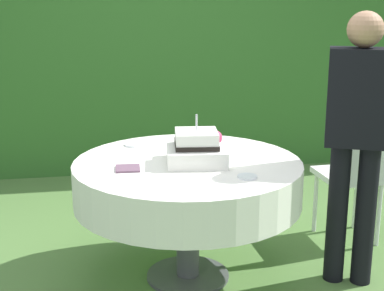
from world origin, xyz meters
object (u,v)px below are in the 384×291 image
(serving_plate_near, at_px, (201,141))
(serving_plate_right, at_px, (247,177))
(serving_plate_left, at_px, (202,147))
(garden_chair, at_px, (355,169))
(cake_table, at_px, (188,182))
(standing_person, at_px, (358,132))
(napkin_stack, at_px, (128,168))
(serving_plate_far, at_px, (134,145))
(wedding_cake, at_px, (197,149))

(serving_plate_near, height_order, serving_plate_right, same)
(serving_plate_left, relative_size, serving_plate_right, 1.27)
(serving_plate_near, relative_size, garden_chair, 0.13)
(serving_plate_left, height_order, garden_chair, garden_chair)
(cake_table, xyz_separation_m, serving_plate_near, (0.16, 0.44, 0.13))
(standing_person, bearing_deg, cake_table, 167.83)
(napkin_stack, bearing_deg, serving_plate_far, 82.01)
(serving_plate_far, distance_m, standing_person, 1.39)
(cake_table, distance_m, standing_person, 1.02)
(cake_table, distance_m, garden_chair, 1.24)
(serving_plate_left, bearing_deg, standing_person, -31.71)
(wedding_cake, distance_m, serving_plate_far, 0.56)
(napkin_stack, bearing_deg, cake_table, 14.71)
(serving_plate_right, xyz_separation_m, napkin_stack, (-0.62, 0.26, -0.00))
(wedding_cake, distance_m, serving_plate_left, 0.34)
(serving_plate_right, xyz_separation_m, standing_person, (0.68, 0.15, 0.18))
(serving_plate_left, bearing_deg, garden_chair, 0.42)
(serving_plate_left, bearing_deg, serving_plate_far, 164.02)
(garden_chair, bearing_deg, napkin_stack, -165.73)
(cake_table, relative_size, serving_plate_right, 12.43)
(wedding_cake, xyz_separation_m, standing_person, (0.89, -0.18, 0.11))
(napkin_stack, distance_m, garden_chair, 1.61)
(serving_plate_near, xyz_separation_m, serving_plate_left, (-0.02, -0.14, 0.00))
(wedding_cake, height_order, serving_plate_left, wedding_cake)
(serving_plate_far, relative_size, standing_person, 0.08)
(serving_plate_left, xyz_separation_m, garden_chair, (1.06, 0.01, -0.21))
(serving_plate_far, bearing_deg, serving_plate_near, 2.81)
(wedding_cake, bearing_deg, serving_plate_left, 74.46)
(wedding_cake, bearing_deg, napkin_stack, -170.63)
(cake_table, height_order, wedding_cake, wedding_cake)
(serving_plate_far, height_order, standing_person, standing_person)
(serving_plate_far, xyz_separation_m, napkin_stack, (-0.07, -0.51, -0.00))
(serving_plate_near, height_order, garden_chair, garden_chair)
(garden_chair, bearing_deg, cake_table, -165.86)
(cake_table, bearing_deg, serving_plate_right, -52.85)
(cake_table, bearing_deg, serving_plate_far, 124.26)
(serving_plate_left, xyz_separation_m, serving_plate_right, (0.12, -0.64, 0.00))
(serving_plate_right, relative_size, standing_person, 0.07)
(napkin_stack, relative_size, garden_chair, 0.15)
(cake_table, xyz_separation_m, serving_plate_far, (-0.28, 0.41, 0.13))
(serving_plate_near, bearing_deg, serving_plate_left, -98.37)
(serving_plate_far, xyz_separation_m, garden_chair, (1.48, -0.11, -0.21))
(serving_plate_far, distance_m, serving_plate_left, 0.44)
(cake_table, relative_size, standing_person, 0.84)
(napkin_stack, xyz_separation_m, garden_chair, (1.55, 0.39, -0.21))
(napkin_stack, bearing_deg, serving_plate_near, 45.80)
(serving_plate_far, height_order, napkin_stack, same)
(serving_plate_left, bearing_deg, cake_table, -115.49)
(serving_plate_near, height_order, napkin_stack, same)
(serving_plate_far, bearing_deg, standing_person, -26.74)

